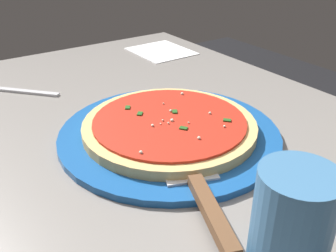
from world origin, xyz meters
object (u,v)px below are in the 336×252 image
(pizza, at_px, (168,126))
(fork, at_px, (11,90))
(serving_plate, at_px, (168,134))
(napkin_folded_right, at_px, (161,51))
(pizza_server, at_px, (200,192))
(cup_tall_drink, at_px, (292,222))

(pizza, relative_size, fork, 1.83)
(serving_plate, height_order, napkin_folded_right, serving_plate)
(pizza_server, bearing_deg, napkin_folded_right, -29.21)
(pizza, height_order, cup_tall_drink, cup_tall_drink)
(pizza, bearing_deg, pizza_server, 159.14)
(cup_tall_drink, bearing_deg, pizza_server, 4.79)
(pizza, bearing_deg, serving_plate, 84.08)
(pizza_server, xyz_separation_m, napkin_folded_right, (0.54, -0.30, -0.01))
(pizza, bearing_deg, fork, 25.07)
(pizza_server, bearing_deg, fork, 11.27)
(napkin_folded_right, bearing_deg, pizza, 147.78)
(fork, bearing_deg, napkin_folded_right, -82.42)
(serving_plate, relative_size, pizza, 1.28)
(serving_plate, xyz_separation_m, pizza_server, (-0.16, 0.06, 0.01))
(pizza_server, relative_size, napkin_folded_right, 1.40)
(serving_plate, height_order, cup_tall_drink, cup_tall_drink)
(pizza, height_order, pizza_server, pizza)
(cup_tall_drink, relative_size, fork, 0.73)
(napkin_folded_right, distance_m, fork, 0.41)
(cup_tall_drink, bearing_deg, serving_plate, -10.02)
(cup_tall_drink, xyz_separation_m, fork, (0.61, 0.11, -0.05))
(napkin_folded_right, bearing_deg, pizza_server, 150.79)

